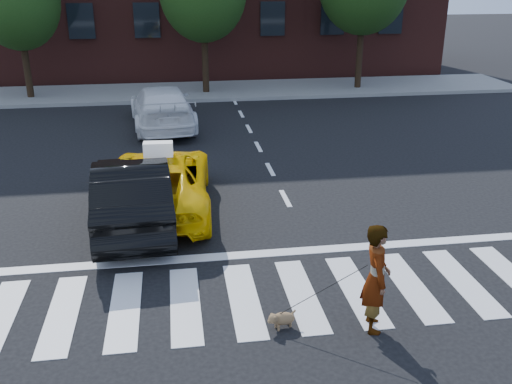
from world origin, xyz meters
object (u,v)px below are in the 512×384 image
black_sedan (132,192)px  woman (376,278)px  dog (281,319)px  taxi (161,181)px  white_suv (162,107)px

black_sedan → woman: bearing=126.7°
black_sedan → dog: (2.47, -4.37, -0.58)m
taxi → woman: bearing=124.3°
woman → dog: 1.61m
woman → black_sedan: bearing=49.7°
taxi → woman: 6.29m
white_suv → dog: 12.72m
black_sedan → dog: black_sedan is taller
woman → dog: bearing=91.6°
woman → taxi: bearing=40.8°
taxi → dog: 5.52m
taxi → black_sedan: 1.00m
white_suv → woman: 13.18m
taxi → black_sedan: black_sedan is taller
taxi → dog: bearing=112.6°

